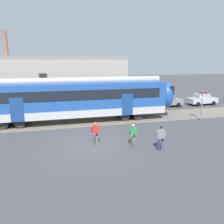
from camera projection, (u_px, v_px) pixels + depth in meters
name	position (u px, v px, depth m)	size (l,w,h in m)	color
ground_plane	(93.00, 145.00, 15.45)	(160.00, 160.00, 0.00)	#424247
pedestrian_red	(95.00, 131.00, 15.35)	(0.62, 0.60, 1.67)	#6B6051
pedestrian_green	(133.00, 133.00, 15.03)	(0.61, 0.61, 1.67)	#6B6051
pedestrian_grey	(161.00, 136.00, 14.32)	(0.67, 0.47, 1.67)	navy
parked_car_grey	(167.00, 101.00, 28.61)	(4.03, 1.81, 1.54)	gray
parked_car_silver	(202.00, 99.00, 29.84)	(4.06, 1.88, 1.54)	#B7BABF
crossing_signal	(202.00, 100.00, 21.70)	(0.96, 0.21, 3.00)	gray
background_building	(55.00, 83.00, 27.18)	(17.46, 5.00, 9.20)	#B2A899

